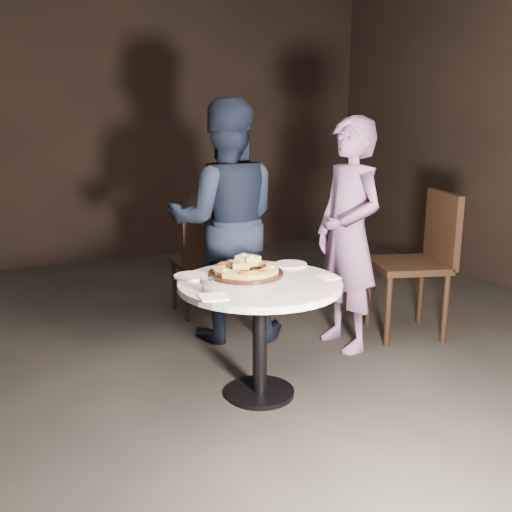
# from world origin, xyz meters

# --- Properties ---
(floor) EXTENTS (7.00, 7.00, 0.00)m
(floor) POSITION_xyz_m (0.00, 0.00, 0.00)
(floor) COLOR black
(floor) RESTS_ON ground
(table) EXTENTS (1.18, 1.18, 0.67)m
(table) POSITION_xyz_m (-0.02, -0.12, 0.55)
(table) COLOR black
(table) RESTS_ON ground
(serving_board) EXTENTS (0.47, 0.47, 0.02)m
(serving_board) POSITION_xyz_m (-0.03, 0.03, 0.68)
(serving_board) COLOR black
(serving_board) RESTS_ON table
(focaccia_pile) EXTENTS (0.38, 0.38, 0.10)m
(focaccia_pile) POSITION_xyz_m (-0.03, 0.03, 0.72)
(focaccia_pile) COLOR #B58C46
(focaccia_pile) RESTS_ON serving_board
(plate_left) EXTENTS (0.22, 0.22, 0.01)m
(plate_left) POSITION_xyz_m (-0.33, 0.12, 0.68)
(plate_left) COLOR white
(plate_left) RESTS_ON table
(plate_right) EXTENTS (0.20, 0.20, 0.01)m
(plate_right) POSITION_xyz_m (0.30, 0.11, 0.68)
(plate_right) COLOR white
(plate_right) RESTS_ON table
(water_glass) EXTENTS (0.09, 0.09, 0.07)m
(water_glass) POSITION_xyz_m (-0.35, -0.18, 0.71)
(water_glass) COLOR silver
(water_glass) RESTS_ON table
(napkin_near) EXTENTS (0.15, 0.15, 0.01)m
(napkin_near) POSITION_xyz_m (-0.35, -0.28, 0.68)
(napkin_near) COLOR white
(napkin_near) RESTS_ON table
(napkin_far) EXTENTS (0.11, 0.11, 0.01)m
(napkin_far) POSITION_xyz_m (0.36, -0.22, 0.67)
(napkin_far) COLOR white
(napkin_far) RESTS_ON table
(chair_far) EXTENTS (0.39, 0.41, 0.82)m
(chair_far) POSITION_xyz_m (0.17, 1.28, 0.48)
(chair_far) COLOR black
(chair_far) RESTS_ON ground
(chair_right) EXTENTS (0.63, 0.61, 1.03)m
(chair_right) POSITION_xyz_m (1.45, 0.25, 0.60)
(chair_right) COLOR black
(chair_right) RESTS_ON ground
(diner_navy) EXTENTS (0.97, 0.86, 1.67)m
(diner_navy) POSITION_xyz_m (0.17, 0.81, 0.84)
(diner_navy) COLOR black
(diner_navy) RESTS_ON ground
(diner_teal) EXTENTS (0.40, 0.58, 1.55)m
(diner_teal) POSITION_xyz_m (0.83, 0.28, 0.78)
(diner_teal) COLOR slate
(diner_teal) RESTS_ON ground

